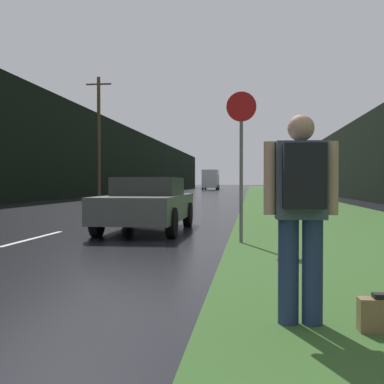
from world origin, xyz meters
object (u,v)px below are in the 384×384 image
at_px(suitcase, 381,316).
at_px(delivery_truck, 211,180).
at_px(car_passing_near, 147,203).
at_px(stop_sign, 241,154).
at_px(hitchhiker_with_backpack, 301,205).

xyz_separation_m(suitcase, delivery_truck, (-8.01, 79.66, 1.66)).
height_order(suitcase, car_passing_near, car_passing_near).
relative_size(stop_sign, car_passing_near, 0.69).
bearing_deg(stop_sign, car_passing_near, 137.30).
xyz_separation_m(hitchhiker_with_backpack, car_passing_near, (-3.06, 7.89, -0.33)).
bearing_deg(suitcase, car_passing_near, 112.98).
distance_m(hitchhiker_with_backpack, car_passing_near, 8.47).
distance_m(stop_sign, suitcase, 6.12).
height_order(suitcase, delivery_truck, delivery_truck).
relative_size(suitcase, delivery_truck, 0.05).
relative_size(hitchhiker_with_backpack, suitcase, 4.99).
bearing_deg(stop_sign, hitchhiker_with_backpack, -83.73).
xyz_separation_m(hitchhiker_with_backpack, delivery_truck, (-7.37, 79.55, 0.77)).
bearing_deg(car_passing_near, delivery_truck, -86.55).
distance_m(car_passing_near, delivery_truck, 71.80).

